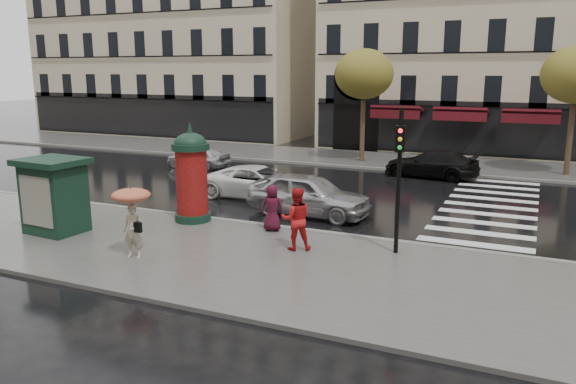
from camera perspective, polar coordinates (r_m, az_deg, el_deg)
The scene contains 18 objects.
ground at distance 16.84m, azimuth -4.07°, elevation -6.53°, with size 160.00×160.00×0.00m, color black.
near_sidewalk at distance 16.40m, azimuth -4.91°, elevation -6.84°, with size 90.00×7.00×0.12m, color #474744.
far_sidewalk at distance 34.29m, azimuth 11.17°, elevation 3.06°, with size 90.00×6.00×0.12m, color #474744.
near_kerb at distance 19.38m, azimuth 0.14°, elevation -3.74°, with size 90.00×0.25×0.14m, color slate.
far_kerb at distance 31.41m, azimuth 9.90°, elevation 2.30°, with size 90.00×0.25×0.14m, color slate.
zebra_crossing at distance 24.27m, azimuth 19.84°, elevation -1.35°, with size 3.60×11.75×0.01m, color silver.
bldg_far_left at distance 53.37m, azimuth -10.11°, elevation 18.45°, with size 24.00×14.00×22.90m.
tree_far_left at distance 33.41m, azimuth 7.73°, elevation 11.75°, with size 3.40×3.40×6.64m.
woman_umbrella at distance 16.56m, azimuth -15.57°, elevation -1.86°, with size 1.09×1.09×2.10m.
woman_red at distance 16.78m, azimuth 0.82°, elevation -2.75°, with size 0.92×0.72×1.89m, color red.
man_burgundy at distance 18.79m, azimuth -1.60°, elevation -1.62°, with size 0.77×0.50×1.57m, color #410D1E.
morris_column at distance 20.16m, azimuth -9.78°, elevation 1.85°, with size 1.33×1.33×3.58m.
traffic_light at distance 16.35m, azimuth 11.23°, elevation 2.50°, with size 0.30×0.41×4.27m.
newsstand at distance 20.07m, azimuth -22.65°, elevation -0.25°, with size 2.17×1.87×2.48m.
car_silver at distance 21.25m, azimuth 2.15°, elevation -0.26°, with size 1.91×4.75×1.62m, color #AEAFB3.
car_white at distance 24.17m, azimuth -2.96°, elevation 0.98°, with size 2.29×4.97×1.38m, color white.
car_black at distance 29.78m, azimuth 14.35°, elevation 2.77°, with size 1.94×4.78×1.39m, color black.
car_far_silver at distance 32.11m, azimuth -9.09°, elevation 3.56°, with size 1.49×3.71×1.26m, color #BBBCC1.
Camera 1 is at (7.62, -14.00, 5.42)m, focal length 35.00 mm.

